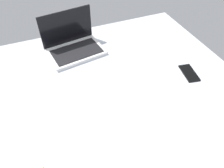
{
  "coord_description": "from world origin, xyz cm",
  "views": [
    {
      "loc": [
        -9.91,
        -65.36,
        100.29
      ],
      "look_at": [
        18.52,
        5.26,
        24.0
      ],
      "focal_mm": 34.91,
      "sensor_mm": 36.0,
      "label": 1
    }
  ],
  "objects": [
    {
      "name": "cell_phone",
      "position": [
        64.02,
        2.42,
        18.4
      ],
      "size": [
        9.1,
        14.96,
        0.8
      ],
      "primitive_type": "cube",
      "rotation": [
        0.0,
        0.0,
        6.11
      ],
      "color": "black",
      "rests_on": "bed_mattress"
    },
    {
      "name": "bed_mattress",
      "position": [
        0.0,
        0.0,
        9.0
      ],
      "size": [
        180.0,
        140.0,
        18.0
      ],
      "primitive_type": "cube",
      "color": "#B7BCC6",
      "rests_on": "ground"
    },
    {
      "name": "laptop",
      "position": [
        9.73,
        47.7,
        22.41
      ],
      "size": [
        35.99,
        27.54,
        23.0
      ],
      "rotation": [
        0.0,
        0.0,
        0.15
      ],
      "color": "silver",
      "rests_on": "bed_mattress"
    }
  ]
}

